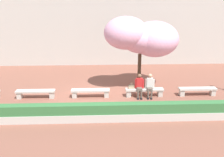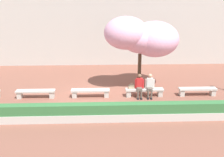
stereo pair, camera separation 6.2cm
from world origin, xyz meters
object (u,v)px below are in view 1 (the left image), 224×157
Objects in this scene: stone_bench_center at (90,92)px; stone_bench_near_east at (144,91)px; stone_bench_east_end at (197,90)px; handbag at (131,87)px; person_seated_left at (139,85)px; cherry_tree_main at (143,37)px; person_seated_right at (150,85)px; stone_bench_near_west at (36,93)px.

stone_bench_near_east is at bearing 0.00° from stone_bench_center.
handbag reaches higher than stone_bench_east_end.
person_seated_left is 0.30× the size of cherry_tree_main.
person_seated_left reaches higher than stone_bench_near_east.
person_seated_right is (0.28, -0.05, 0.39)m from stone_bench_near_east.
stone_bench_near_east is 1.63× the size of person_seated_right.
stone_bench_near_west and stone_bench_near_east have the same top height.
stone_bench_near_east is at bearing 169.33° from person_seated_right.
stone_bench_near_east is 2.99m from stone_bench_east_end.
stone_bench_center is at bearing 180.00° from stone_bench_east_end.
cherry_tree_main is (0.04, 1.43, 2.78)m from stone_bench_near_east.
stone_bench_near_west is 5.98m from stone_bench_near_east.
stone_bench_east_end is (5.98, 0.00, 0.00)m from stone_bench_center.
handbag is at bearing -0.07° from stone_bench_near_west.
stone_bench_near_west is 6.78m from cherry_tree_main.
person_seated_left is 3.81× the size of handbag.
person_seated_right is at bearing 0.05° from person_seated_left.
stone_bench_center is at bearing 180.00° from stone_bench_near_east.
handbag reaches higher than stone_bench_near_east.
stone_bench_near_west is 6.20× the size of handbag.
person_seated_left is 2.84m from cherry_tree_main.
stone_bench_near_west is at bearing 179.93° from handbag.
person_seated_left is at bearing -0.54° from stone_bench_near_west.
cherry_tree_main is at bearing 99.21° from person_seated_right.
stone_bench_center is (2.99, 0.00, 0.00)m from stone_bench_near_west.
person_seated_right is at bearing -178.88° from stone_bench_east_end.
person_seated_left is (2.69, -0.05, 0.39)m from stone_bench_center.
stone_bench_east_end is 3.74m from handbag.
person_seated_right reaches higher than stone_bench_near_east.
stone_bench_near_east is 6.20× the size of handbag.
handbag is 0.08× the size of cherry_tree_main.
stone_bench_center is at bearing 178.86° from person_seated_left.
stone_bench_center is 1.63× the size of person_seated_left.
stone_bench_near_east and stone_bench_east_end have the same top height.
stone_bench_center is at bearing 179.07° from person_seated_right.
cherry_tree_main reaches higher than stone_bench_near_east.
stone_bench_near_east is 1.00× the size of stone_bench_east_end.
stone_bench_east_end is 3.31m from person_seated_left.
cherry_tree_main is (-0.24, 1.48, 2.40)m from person_seated_right.
cherry_tree_main is at bearing 88.40° from stone_bench_near_east.
person_seated_left is at bearing -179.95° from person_seated_right.
stone_bench_center and stone_bench_east_end have the same top height.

